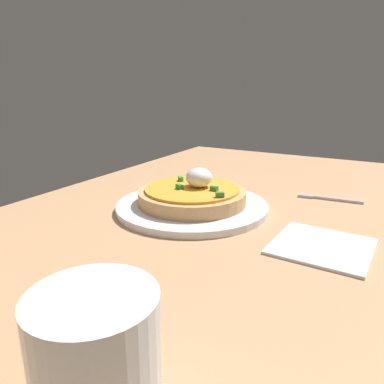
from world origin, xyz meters
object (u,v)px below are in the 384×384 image
Objects in this scene: plate at (192,206)px; pizza at (193,194)px; napkin at (322,246)px; fork at (324,198)px; cup_near at (99,379)px.

pizza is at bearing 146.85° from plate.
plate is 23.15cm from napkin.
plate is at bearing 37.88° from fork.
pizza reaches higher than fork.
fork is (-17.13, 18.93, -0.33)cm from plate.
cup_near is 0.86× the size of fork.
cup_near reaches higher than plate.
plate is 2.15cm from pizza.
pizza is at bearing -158.28° from cup_near.
cup_near is (39.87, 15.88, 1.68)cm from pizza.
fork is at bearing 132.09° from pizza.
pizza reaches higher than plate.
plate is 1.41× the size of pizza.
fork is (-17.05, 18.87, -2.47)cm from pizza.
plate is 43.03cm from cup_near.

